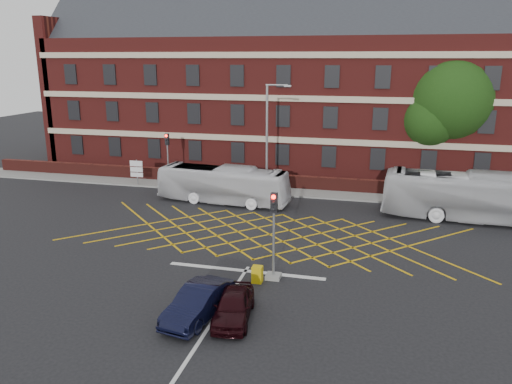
% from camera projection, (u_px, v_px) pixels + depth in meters
% --- Properties ---
extents(ground, '(120.00, 120.00, 0.00)m').
position_uv_depth(ground, '(262.00, 246.00, 28.17)').
color(ground, black).
rests_on(ground, ground).
extents(victorian_building, '(51.00, 12.17, 20.40)m').
position_uv_depth(victorian_building, '(319.00, 85.00, 46.65)').
color(victorian_building, maroon).
rests_on(victorian_building, ground).
extents(boundary_wall, '(56.00, 0.50, 1.10)m').
position_uv_depth(boundary_wall, '(299.00, 183.00, 40.19)').
color(boundary_wall, '#4D1914').
rests_on(boundary_wall, ground).
extents(far_pavement, '(60.00, 3.00, 0.12)m').
position_uv_depth(far_pavement, '(297.00, 192.00, 39.38)').
color(far_pavement, slate).
rests_on(far_pavement, ground).
extents(box_junction_hatching, '(8.22, 8.22, 0.02)m').
position_uv_depth(box_junction_hatching, '(270.00, 234.00, 30.04)').
color(box_junction_hatching, '#CC990C').
rests_on(box_junction_hatching, ground).
extents(stop_line, '(8.00, 0.30, 0.02)m').
position_uv_depth(stop_line, '(246.00, 271.00, 24.89)').
color(stop_line, silver).
rests_on(stop_line, ground).
extents(centre_line, '(0.15, 14.00, 0.02)m').
position_uv_depth(centre_line, '(200.00, 340.00, 18.80)').
color(centre_line, silver).
rests_on(centre_line, ground).
extents(bus_left, '(9.93, 3.25, 2.72)m').
position_uv_depth(bus_left, '(223.00, 185.00, 36.28)').
color(bus_left, silver).
rests_on(bus_left, ground).
extents(bus_right, '(11.60, 3.34, 3.19)m').
position_uv_depth(bus_right, '(473.00, 197.00, 32.21)').
color(bus_right, '#BCBDC1').
rests_on(bus_right, ground).
extents(car_navy, '(2.08, 4.23, 1.33)m').
position_uv_depth(car_navy, '(199.00, 302.00, 20.31)').
color(car_navy, black).
rests_on(car_navy, ground).
extents(car_maroon, '(1.87, 3.72, 1.22)m').
position_uv_depth(car_maroon, '(234.00, 305.00, 20.18)').
color(car_maroon, black).
rests_on(car_maroon, ground).
extents(deciduous_tree, '(7.36, 6.97, 10.56)m').
position_uv_depth(deciduous_tree, '(449.00, 105.00, 40.33)').
color(deciduous_tree, black).
rests_on(deciduous_tree, ground).
extents(traffic_light_near, '(0.70, 0.70, 4.27)m').
position_uv_depth(traffic_light_near, '(274.00, 244.00, 23.62)').
color(traffic_light_near, slate).
rests_on(traffic_light_near, ground).
extents(traffic_light_far, '(0.70, 0.70, 4.27)m').
position_uv_depth(traffic_light_far, '(168.00, 164.00, 41.44)').
color(traffic_light_far, slate).
rests_on(traffic_light_far, ground).
extents(street_lamp, '(2.25, 1.00, 8.46)m').
position_uv_depth(street_lamp, '(268.00, 161.00, 37.16)').
color(street_lamp, slate).
rests_on(street_lamp, ground).
extents(direction_signs, '(1.10, 0.16, 2.20)m').
position_uv_depth(direction_signs, '(137.00, 170.00, 40.99)').
color(direction_signs, gray).
rests_on(direction_signs, ground).
extents(utility_cabinet, '(0.48, 0.44, 0.81)m').
position_uv_depth(utility_cabinet, '(257.00, 274.00, 23.55)').
color(utility_cabinet, '#C6A60B').
rests_on(utility_cabinet, ground).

